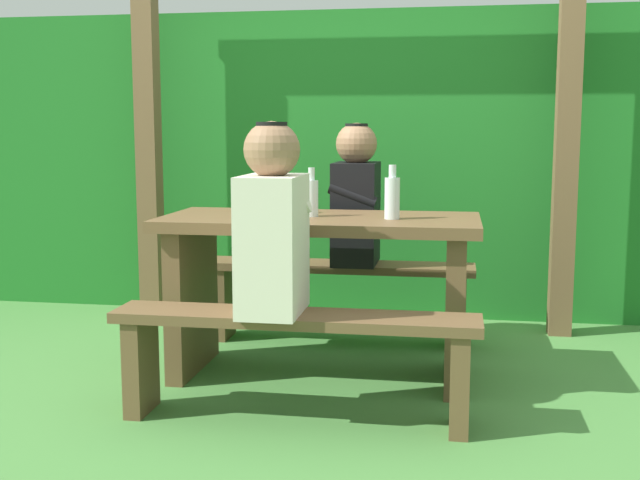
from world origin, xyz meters
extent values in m
plane|color=#46803B|center=(0.00, 0.00, 0.00)|extent=(12.00, 12.00, 0.00)
cube|color=#1E6D23|center=(0.00, 1.75, 0.90)|extent=(6.40, 1.08, 1.79)
cube|color=brown|center=(-1.17, 0.95, 1.01)|extent=(0.12, 0.12, 2.03)
cube|color=brown|center=(1.17, 0.95, 1.01)|extent=(0.12, 0.12, 2.03)
cube|color=brown|center=(0.00, 0.00, 0.70)|extent=(1.40, 0.64, 0.05)
cube|color=brown|center=(-0.60, 0.00, 0.34)|extent=(0.08, 0.54, 0.68)
cube|color=brown|center=(0.60, 0.00, 0.34)|extent=(0.08, 0.54, 0.68)
cube|color=brown|center=(0.00, -0.58, 0.40)|extent=(1.40, 0.24, 0.04)
cube|color=brown|center=(-0.62, -0.58, 0.19)|extent=(0.07, 0.22, 0.38)
cube|color=brown|center=(0.62, -0.58, 0.19)|extent=(0.07, 0.22, 0.38)
cube|color=brown|center=(0.00, 0.58, 0.40)|extent=(1.40, 0.24, 0.04)
cube|color=brown|center=(-0.62, 0.58, 0.19)|extent=(0.07, 0.22, 0.38)
cube|color=brown|center=(0.62, 0.58, 0.19)|extent=(0.07, 0.22, 0.38)
cube|color=silver|center=(-0.08, -0.58, 0.68)|extent=(0.22, 0.34, 0.52)
sphere|color=#936B4C|center=(-0.08, -0.58, 1.04)|extent=(0.21, 0.21, 0.21)
cylinder|color=black|center=(-0.08, -0.58, 1.13)|extent=(0.12, 0.12, 0.02)
cylinder|color=silver|center=(-0.08, -0.44, 0.79)|extent=(0.25, 0.07, 0.15)
cube|color=black|center=(0.09, 0.58, 0.68)|extent=(0.22, 0.34, 0.52)
sphere|color=#936B4C|center=(0.09, 0.58, 1.04)|extent=(0.21, 0.21, 0.21)
cylinder|color=black|center=(0.09, 0.58, 1.13)|extent=(0.12, 0.12, 0.02)
cylinder|color=black|center=(0.09, 0.44, 0.79)|extent=(0.25, 0.07, 0.15)
cylinder|color=silver|center=(-0.14, 0.12, 0.78)|extent=(0.07, 0.07, 0.10)
cylinder|color=silver|center=(-0.04, 0.00, 0.81)|extent=(0.06, 0.06, 0.16)
cylinder|color=silver|center=(-0.04, 0.00, 0.92)|extent=(0.03, 0.03, 0.06)
cylinder|color=silver|center=(0.32, -0.04, 0.82)|extent=(0.07, 0.07, 0.18)
cylinder|color=silver|center=(0.32, -0.04, 0.93)|extent=(0.03, 0.03, 0.05)
cube|color=black|center=(-0.25, 0.05, 0.73)|extent=(0.07, 0.14, 0.01)
camera|label=1|loc=(0.59, -3.47, 1.12)|focal=44.84mm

